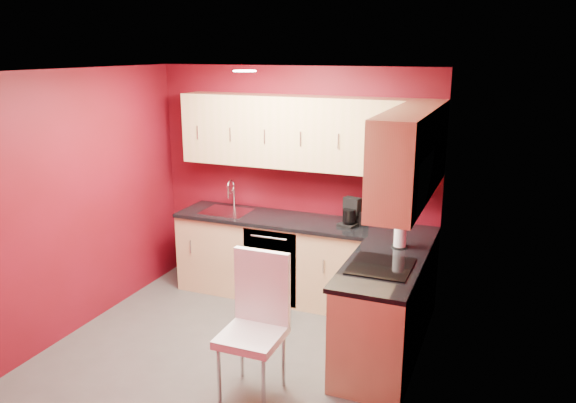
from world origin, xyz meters
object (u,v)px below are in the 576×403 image
Objects in this scene: sink at (227,208)px; napkin_holder at (360,217)px; dining_chair at (251,329)px; microwave at (399,181)px; coffee_maker at (349,212)px; paper_towel at (400,234)px.

sink reaches higher than napkin_holder.
sink is at bearing 122.55° from dining_chair.
coffee_maker is at bearing 124.29° from microwave.
coffee_maker is at bearing 143.83° from paper_towel.
coffee_maker is 1.88m from dining_chair.
dining_chair is (-0.26, -1.80, -0.48)m from coffee_maker.
napkin_holder is at bearing 66.93° from coffee_maker.
sink reaches higher than paper_towel.
coffee_maker is at bearing 81.80° from dining_chair.
microwave is 0.83m from paper_towel.
microwave reaches higher than sink.
paper_towel is 0.23× the size of dining_chair.
napkin_holder is (1.50, 0.10, 0.04)m from sink.
napkin_holder is at bearing 3.62° from sink.
microwave is 2.43m from sink.
sink is (-2.09, 1.00, -0.72)m from microwave.
sink is 1.42m from coffee_maker.
paper_towel reaches higher than napkin_holder.
napkin_holder is at bearing 79.74° from dining_chair.
coffee_maker is at bearing -128.41° from napkin_holder.
dining_chair is at bearing -100.13° from napkin_holder.
microwave is 1.34m from coffee_maker.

